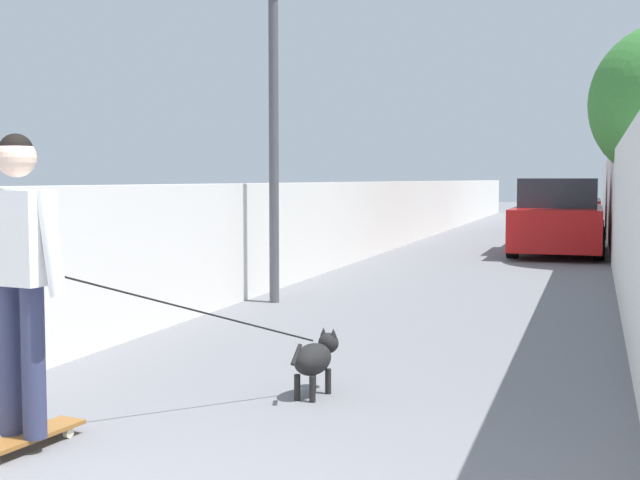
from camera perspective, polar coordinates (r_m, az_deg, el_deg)
ground_plane at (r=16.82m, az=11.57°, el=-1.12°), size 80.00×80.00×0.00m
wall_left at (r=15.27m, az=1.83°, el=1.21°), size 48.00×0.30×1.47m
fence_right at (r=14.65m, az=19.98°, el=1.94°), size 48.00×0.30×2.04m
lamp_post at (r=10.38m, az=-3.19°, el=11.53°), size 0.36×0.36×4.15m
skateboard at (r=5.12m, az=-19.56°, el=-12.63°), size 0.82×0.31×0.08m
person_skateboarder at (r=4.93m, az=-19.85°, el=-1.28°), size 0.27×0.72×1.69m
dog at (r=5.93m, az=-0.44°, el=-8.01°), size 1.94×1.32×1.06m
car_near at (r=17.87m, az=15.96°, el=1.42°), size 4.38×1.80×1.54m
car_far at (r=24.37m, az=16.57°, el=2.09°), size 3.99×1.80×1.54m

